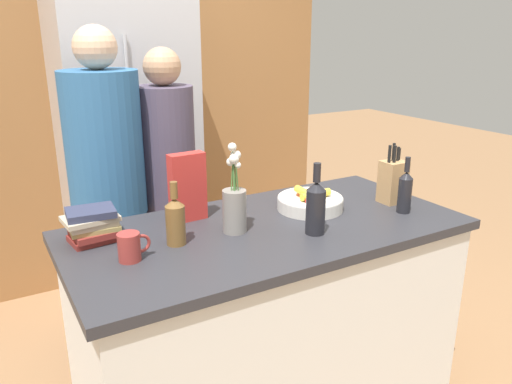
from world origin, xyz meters
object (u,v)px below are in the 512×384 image
(knife_block, at_px, (393,181))
(person_at_sink, at_px, (108,186))
(refrigerator, at_px, (128,145))
(flower_vase, at_px, (234,205))
(fruit_bowl, at_px, (311,201))
(person_in_blue, at_px, (169,184))
(bottle_wine, at_px, (316,206))
(bottle_oil, at_px, (175,220))
(bottle_vinegar, at_px, (405,191))
(cereal_box, at_px, (187,187))
(book_stack, at_px, (92,225))
(coffee_mug, at_px, (130,247))

(knife_block, bearing_deg, person_at_sink, 145.15)
(refrigerator, distance_m, flower_vase, 1.38)
(refrigerator, distance_m, person_at_sink, 0.71)
(fruit_bowl, relative_size, person_in_blue, 0.18)
(bottle_wine, bearing_deg, bottle_oil, 161.03)
(fruit_bowl, bearing_deg, bottle_oil, -174.88)
(bottle_vinegar, bearing_deg, refrigerator, 116.73)
(cereal_box, height_order, book_stack, cereal_box)
(coffee_mug, relative_size, bottle_wine, 0.41)
(knife_block, distance_m, person_in_blue, 1.15)
(coffee_mug, xyz_separation_m, person_in_blue, (0.45, 0.82, -0.05))
(refrigerator, relative_size, bottle_wine, 7.01)
(bottle_vinegar, relative_size, person_at_sink, 0.15)
(bottle_wine, bearing_deg, cereal_box, 133.71)
(coffee_mug, relative_size, bottle_vinegar, 0.47)
(bottle_vinegar, distance_m, bottle_wine, 0.49)
(book_stack, bearing_deg, coffee_mug, -72.43)
(knife_block, height_order, person_in_blue, person_in_blue)
(person_at_sink, relative_size, person_in_blue, 1.06)
(bottle_oil, distance_m, bottle_wine, 0.55)
(knife_block, relative_size, bottle_vinegar, 1.11)
(person_at_sink, bearing_deg, refrigerator, 50.70)
(knife_block, distance_m, bottle_wine, 0.56)
(refrigerator, height_order, cereal_box, refrigerator)
(book_stack, bearing_deg, refrigerator, 67.67)
(flower_vase, xyz_separation_m, person_in_blue, (0.01, 0.77, -0.12))
(knife_block, xyz_separation_m, flower_vase, (-0.82, 0.05, 0.01))
(flower_vase, relative_size, bottle_oil, 1.49)
(fruit_bowl, height_order, flower_vase, flower_vase)
(bottle_oil, height_order, person_in_blue, person_in_blue)
(coffee_mug, bearing_deg, fruit_bowl, 7.47)
(flower_vase, xyz_separation_m, book_stack, (-0.52, 0.19, -0.05))
(cereal_box, relative_size, person_at_sink, 0.17)
(person_in_blue, bearing_deg, knife_block, -41.41)
(refrigerator, bearing_deg, fruit_bowl, -71.28)
(fruit_bowl, bearing_deg, bottle_vinegar, -35.31)
(cereal_box, height_order, bottle_vinegar, cereal_box)
(knife_block, height_order, book_stack, knife_block)
(book_stack, xyz_separation_m, bottle_wine, (0.79, -0.36, 0.05))
(knife_block, xyz_separation_m, bottle_wine, (-0.55, -0.13, 0.01))
(knife_block, relative_size, coffee_mug, 2.35)
(fruit_bowl, xyz_separation_m, bottle_wine, (-0.15, -0.24, 0.08))
(coffee_mug, xyz_separation_m, book_stack, (-0.08, 0.24, 0.02))
(bottle_wine, bearing_deg, bottle_vinegar, -0.08)
(coffee_mug, bearing_deg, bottle_vinegar, -6.00)
(refrigerator, height_order, coffee_mug, refrigerator)
(flower_vase, xyz_separation_m, bottle_oil, (-0.25, 0.00, -0.02))
(book_stack, height_order, bottle_oil, bottle_oil)
(bottle_vinegar, bearing_deg, person_in_blue, 128.63)
(coffee_mug, distance_m, person_at_sink, 0.80)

